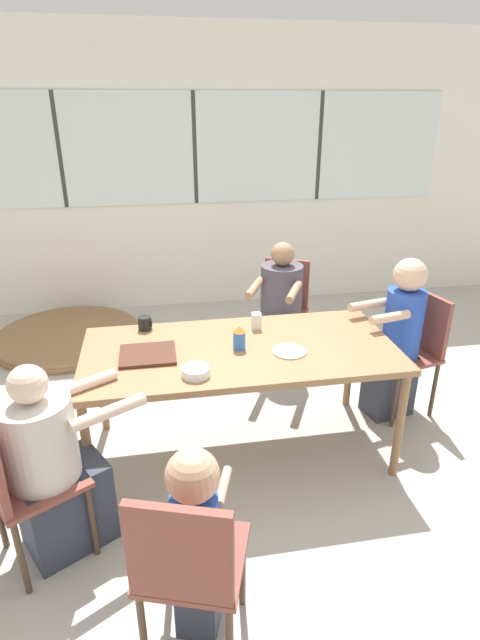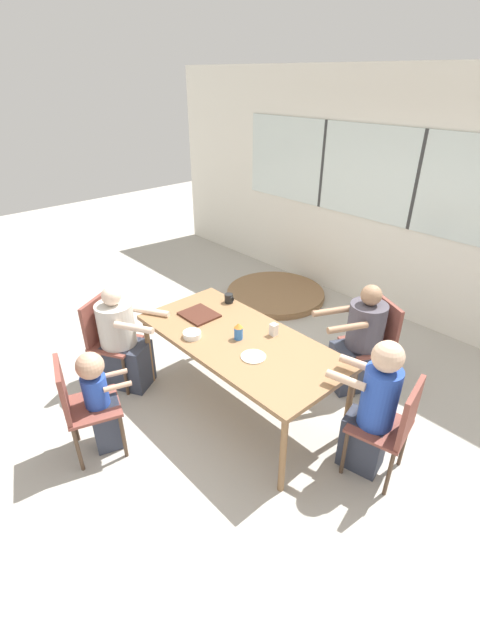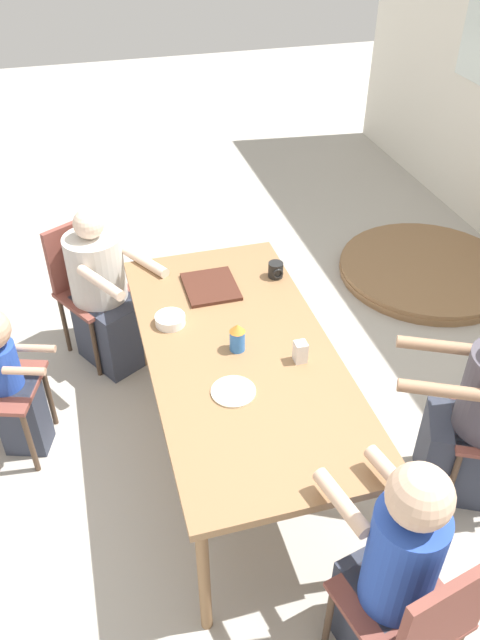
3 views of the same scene
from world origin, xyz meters
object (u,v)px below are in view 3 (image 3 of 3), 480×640
(person_man_blue_shirt, at_px, (391,575))
(chair_for_man_blue_shirt, at_px, (419,616))
(person_toddler, at_px, (10,383))
(person_woman_green_shirt, at_px, (104,298))
(milk_carton_small, at_px, (300,352))
(coffee_mug, at_px, (276,270))
(folded_table_stack, at_px, (426,270))
(sippy_cup, at_px, (237,337))
(bowl_white_shallow, at_px, (170,320))
(person_man_teal_shirt, at_px, (480,422))
(chair_for_woman_green_shirt, at_px, (87,278))

(person_man_blue_shirt, bearing_deg, chair_for_man_blue_shirt, -90.00)
(person_toddler, bearing_deg, person_woman_green_shirt, 157.83)
(milk_carton_small, bearing_deg, coffee_mug, 171.06)
(person_woman_green_shirt, xyz_separation_m, folded_table_stack, (-0.32, 2.46, -0.42))
(person_man_blue_shirt, distance_m, sippy_cup, 1.22)
(bowl_white_shallow, bearing_deg, person_toddler, -95.72)
(chair_for_man_blue_shirt, height_order, bowl_white_shallow, chair_for_man_blue_shirt)
(milk_carton_small, bearing_deg, bowl_white_shallow, -129.40)
(bowl_white_shallow, distance_m, folded_table_stack, 2.51)
(person_man_blue_shirt, distance_m, person_toddler, 2.07)
(milk_carton_small, xyz_separation_m, bowl_white_shallow, (-0.44, -0.54, -0.03))
(chair_for_man_blue_shirt, relative_size, person_man_blue_shirt, 0.76)
(coffee_mug, xyz_separation_m, sippy_cup, (0.55, -0.37, 0.03))
(person_man_teal_shirt, bearing_deg, folded_table_stack, 2.18)
(sippy_cup, bearing_deg, person_toddler, -108.19)
(person_woman_green_shirt, height_order, folded_table_stack, person_woman_green_shirt)
(chair_for_man_blue_shirt, xyz_separation_m, person_man_blue_shirt, (-0.16, -0.03, 0.02))
(person_woman_green_shirt, distance_m, person_toddler, 0.84)
(chair_for_man_blue_shirt, distance_m, milk_carton_small, 1.19)
(chair_for_man_blue_shirt, xyz_separation_m, sippy_cup, (-1.32, -0.30, 0.30))
(sippy_cup, bearing_deg, folded_table_stack, 125.09)
(person_woman_green_shirt, relative_size, milk_carton_small, 9.90)
(chair_for_woman_green_shirt, xyz_separation_m, person_toddler, (0.79, -0.46, -0.05))
(milk_carton_small, bearing_deg, person_man_teal_shirt, 65.44)
(person_toddler, relative_size, coffee_mug, 10.35)
(person_toddler, bearing_deg, chair_for_man_blue_shirt, 58.42)
(person_woman_green_shirt, relative_size, folded_table_stack, 0.78)
(chair_for_man_blue_shirt, xyz_separation_m, person_man_teal_shirt, (-0.80, 0.76, -0.05))
(chair_for_woman_green_shirt, height_order, bowl_white_shallow, chair_for_woman_green_shirt)
(person_toddler, distance_m, bowl_white_shallow, 0.90)
(person_man_blue_shirt, relative_size, coffee_mug, 12.94)
(coffee_mug, height_order, folded_table_stack, coffee_mug)
(person_woman_green_shirt, bearing_deg, sippy_cup, 89.68)
(chair_for_woman_green_shirt, distance_m, chair_for_man_blue_shirt, 2.66)
(bowl_white_shallow, bearing_deg, coffee_mug, 112.42)
(folded_table_stack, bearing_deg, person_man_teal_shirt, -23.98)
(person_man_blue_shirt, distance_m, milk_carton_small, 1.04)
(coffee_mug, bearing_deg, chair_for_man_blue_shirt, -2.21)
(person_toddler, bearing_deg, folded_table_stack, 125.98)
(person_woman_green_shirt, height_order, coffee_mug, person_woman_green_shirt)
(person_man_blue_shirt, bearing_deg, bowl_white_shallow, 98.05)
(person_man_teal_shirt, relative_size, coffee_mug, 12.06)
(person_man_blue_shirt, bearing_deg, coffee_mug, 73.99)
(person_woman_green_shirt, bearing_deg, person_toddler, 19.64)
(person_man_blue_shirt, bearing_deg, person_man_teal_shirt, 26.30)
(person_toddler, distance_m, milk_carton_small, 1.51)
(bowl_white_shallow, bearing_deg, person_woman_green_shirt, -157.70)
(coffee_mug, bearing_deg, sippy_cup, -34.15)
(chair_for_woman_green_shirt, relative_size, bowl_white_shallow, 5.74)
(chair_for_woman_green_shirt, xyz_separation_m, person_woman_green_shirt, (0.15, 0.09, -0.07))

